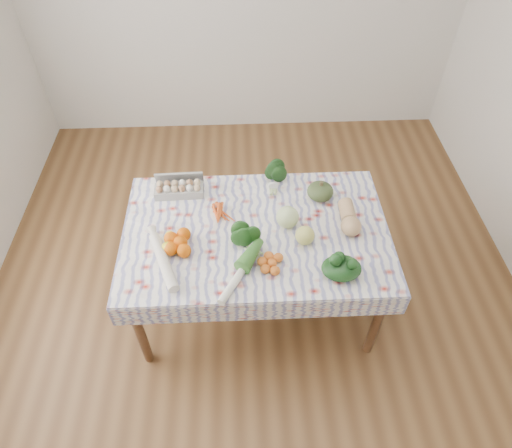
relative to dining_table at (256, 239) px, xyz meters
name	(u,v)px	position (x,y,z in m)	size (l,w,h in m)	color
ground	(256,299)	(0.00, 0.00, -0.68)	(4.50, 4.50, 0.00)	brown
dining_table	(256,239)	(0.00, 0.00, 0.00)	(1.60, 1.00, 0.75)	brown
tablecloth	(256,231)	(0.00, 0.00, 0.08)	(1.66, 1.06, 0.01)	white
egg_carton	(179,190)	(-0.50, 0.35, 0.13)	(0.32, 0.13, 0.09)	#989894
carrot_bunch	(222,214)	(-0.21, 0.13, 0.10)	(0.20, 0.18, 0.04)	#DB5119
kale_bunch	(273,178)	(0.13, 0.41, 0.16)	(0.16, 0.14, 0.14)	black
kabocha_squash	(320,191)	(0.44, 0.28, 0.14)	(0.17, 0.17, 0.11)	#394A25
cabbage	(287,217)	(0.20, 0.04, 0.15)	(0.14, 0.14, 0.14)	#BDD48C
butternut_squash	(349,217)	(0.58, 0.03, 0.15)	(0.13, 0.27, 0.13)	tan
orange_cluster	(180,242)	(-0.46, -0.12, 0.13)	(0.27, 0.27, 0.09)	#DD5B06
broccoli	(247,241)	(-0.06, -0.13, 0.14)	(0.15, 0.15, 0.11)	#1D4B18
mandarin_cluster	(272,263)	(0.08, -0.28, 0.11)	(0.19, 0.19, 0.06)	orange
grapefruit	(305,235)	(0.29, -0.11, 0.14)	(0.12, 0.12, 0.12)	#C7C85D
spinach_bag	(341,268)	(0.47, -0.36, 0.13)	(0.23, 0.18, 0.10)	black
daikon	(164,261)	(-0.55, -0.25, 0.12)	(0.06, 0.06, 0.45)	silver
leek	(241,272)	(-0.10, -0.34, 0.11)	(0.05, 0.05, 0.46)	white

